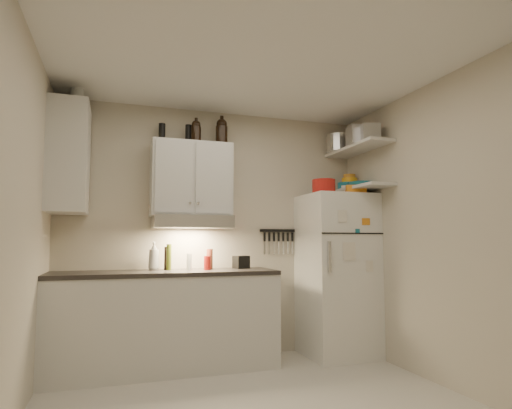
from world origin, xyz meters
name	(u,v)px	position (x,y,z in m)	size (l,w,h in m)	color
ceiling	(262,55)	(0.00, 0.00, 2.61)	(3.20, 3.00, 0.02)	white
back_wall	(216,232)	(0.00, 1.51, 1.30)	(3.20, 0.02, 2.60)	beige
left_wall	(14,225)	(-1.61, 0.00, 1.30)	(0.02, 3.00, 2.60)	beige
right_wall	(441,229)	(1.61, 0.00, 1.30)	(0.02, 3.00, 2.60)	beige
base_cabinet	(165,322)	(-0.55, 1.20, 0.44)	(2.10, 0.60, 0.88)	silver
countertop	(166,273)	(-0.55, 1.20, 0.90)	(2.10, 0.62, 0.04)	#2B2725
upper_cabinet	(191,180)	(-0.30, 1.33, 1.83)	(0.80, 0.33, 0.75)	silver
side_cabinet	(69,158)	(-1.44, 1.20, 1.95)	(0.33, 0.55, 1.00)	silver
range_hood	(192,222)	(-0.30, 1.27, 1.39)	(0.76, 0.46, 0.12)	silver
fridge	(337,274)	(1.25, 1.16, 0.85)	(0.70, 0.68, 1.70)	white
shelf_hi	(357,149)	(1.45, 1.02, 2.20)	(0.30, 0.95, 0.03)	silver
shelf_lo	(358,189)	(1.45, 1.02, 1.76)	(0.30, 0.95, 0.03)	silver
knife_strip	(278,231)	(0.70, 1.49, 1.32)	(0.42, 0.02, 0.03)	black
dutch_oven	(324,186)	(1.03, 1.01, 1.77)	(0.24, 0.24, 0.14)	#A71913
book_stack	(355,190)	(1.40, 1.00, 1.74)	(0.20, 0.25, 0.09)	orange
spice_jar	(344,190)	(1.33, 1.12, 1.75)	(0.06, 0.06, 0.10)	silver
stock_pot	(339,144)	(1.38, 1.30, 2.31)	(0.27, 0.27, 0.19)	silver
tin_a	(358,135)	(1.38, 0.91, 2.31)	(0.20, 0.18, 0.20)	#AAAAAD
tin_b	(370,133)	(1.44, 0.77, 2.30)	(0.18, 0.18, 0.18)	#AAAAAD
bowl_teal	(347,187)	(1.47, 1.29, 1.82)	(0.22, 0.22, 0.09)	#16677D
bowl_orange	(349,181)	(1.50, 1.28, 1.89)	(0.17, 0.17, 0.05)	orange
bowl_yellow	(349,176)	(1.50, 1.28, 1.94)	(0.14, 0.14, 0.04)	#C27922
plates	(362,185)	(1.51, 1.05, 1.81)	(0.26, 0.26, 0.07)	#16677D
growler_a	(196,131)	(-0.26, 1.31, 2.32)	(0.10, 0.10, 0.24)	black
growler_b	(222,132)	(0.02, 1.35, 2.35)	(0.12, 0.12, 0.29)	black
thermos_a	(189,135)	(-0.33, 1.38, 2.30)	(0.07, 0.07, 0.20)	black
thermos_b	(162,133)	(-0.59, 1.40, 2.30)	(0.07, 0.07, 0.20)	black
side_jar	(77,97)	(-1.39, 1.21, 2.53)	(0.12, 0.12, 0.16)	silver
soap_bottle	(154,254)	(-0.65, 1.34, 1.07)	(0.12, 0.12, 0.31)	silver
pepper_mill	(210,259)	(-0.11, 1.32, 1.02)	(0.06, 0.06, 0.20)	brown
oil_bottle	(169,257)	(-0.51, 1.30, 1.05)	(0.05, 0.05, 0.25)	#536318
vinegar_bottle	(166,258)	(-0.53, 1.35, 1.03)	(0.05, 0.05, 0.23)	black
clear_bottle	(189,262)	(-0.32, 1.29, 1.00)	(0.05, 0.05, 0.16)	silver
red_jar	(207,263)	(-0.15, 1.22, 0.99)	(0.07, 0.07, 0.14)	#A71913
caddy	(241,262)	(0.23, 1.33, 0.99)	(0.15, 0.11, 0.13)	black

